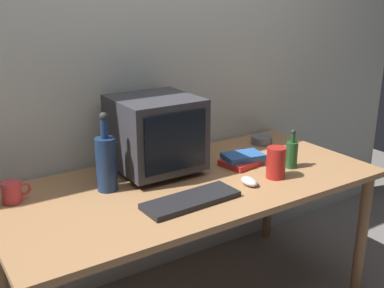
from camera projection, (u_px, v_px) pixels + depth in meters
The scene contains 11 objects.
back_wall at pixel (141, 54), 2.34m from camera, with size 4.00×0.08×2.50m, color beige.
desk at pixel (192, 195), 2.15m from camera, with size 1.77×0.84×0.72m.
crt_monitor at pixel (155, 134), 2.18m from camera, with size 0.38×0.39×0.37m.
keyboard at pixel (191, 200), 1.90m from camera, with size 0.42×0.15×0.02m, color black.
computer_mouse at pixel (249, 181), 2.07m from camera, with size 0.06×0.10×0.04m, color beige.
bottle_tall at pixel (106, 162), 1.99m from camera, with size 0.09×0.09×0.36m.
bottle_short at pixel (292, 153), 2.27m from camera, with size 0.06×0.06×0.20m.
book_stack at pixel (242, 160), 2.31m from camera, with size 0.22×0.18×0.06m.
mug at pixel (12, 192), 1.89m from camera, with size 0.12×0.08×0.09m.
cd_spindle at pixel (262, 140), 2.65m from camera, with size 0.12×0.12×0.04m, color #595B66.
metal_canister at pixel (276, 163), 2.14m from camera, with size 0.09×0.09×0.15m, color #A51E19.
Camera 1 is at (-1.07, -1.65, 1.54)m, focal length 42.66 mm.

